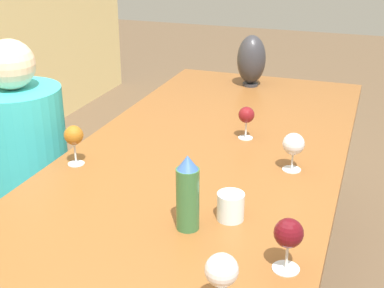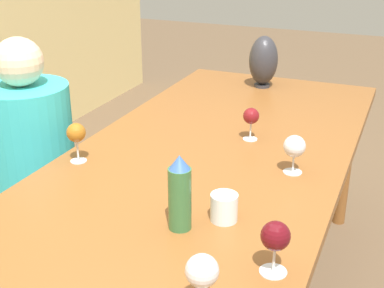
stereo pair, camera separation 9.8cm
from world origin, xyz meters
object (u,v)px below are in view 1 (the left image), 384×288
object	(u,v)px
wine_glass_4	(222,272)
person_far	(27,169)
wine_glass_0	(74,136)
wine_glass_2	(293,145)
vase	(251,60)
water_bottle	(188,194)
wine_glass_3	(246,116)
water_tumbler	(231,206)
chair_far	(14,194)
wine_glass_1	(289,234)

from	to	relation	value
wine_glass_4	person_far	distance (m)	1.33
wine_glass_0	wine_glass_2	xyz separation A→B (m)	(0.21, -0.73, -0.01)
vase	water_bottle	bearing A→B (deg)	-173.26
wine_glass_4	person_far	world-z (taller)	person_far
vase	person_far	bearing A→B (deg)	144.07
wine_glass_0	wine_glass_3	distance (m)	0.67
wine_glass_4	person_far	size ratio (longest dim) A/B	0.13
vase	person_far	size ratio (longest dim) A/B	0.23
water_tumbler	vase	distance (m)	1.37
wine_glass_2	person_far	world-z (taller)	person_far
water_bottle	wine_glass_0	xyz separation A→B (m)	(0.27, 0.52, -0.00)
water_tumbler	chair_far	bearing A→B (deg)	71.16
wine_glass_0	chair_far	xyz separation A→B (m)	(0.18, 0.44, -0.40)
wine_glass_1	chair_far	size ratio (longest dim) A/B	0.16
chair_far	wine_glass_3	bearing A→B (deg)	-74.78
wine_glass_1	chair_far	distance (m)	1.43
vase	chair_far	distance (m)	1.33
wine_glass_1	wine_glass_4	distance (m)	0.23
wine_glass_1	chair_far	bearing A→B (deg)	66.38
water_bottle	wine_glass_0	distance (m)	0.59
wine_glass_1	wine_glass_4	bearing A→B (deg)	151.39
vase	wine_glass_2	world-z (taller)	vase
water_tumbler	wine_glass_0	distance (m)	0.65
wine_glass_4	wine_glass_1	bearing A→B (deg)	-28.61
water_tumbler	wine_glass_0	xyz separation A→B (m)	(0.18, 0.62, 0.07)
chair_far	person_far	size ratio (longest dim) A/B	0.76
chair_far	wine_glass_1	bearing A→B (deg)	-113.62
vase	wine_glass_0	xyz separation A→B (m)	(-1.16, 0.35, -0.03)
chair_far	person_far	distance (m)	0.16
water_tumbler	wine_glass_1	distance (m)	0.28
water_bottle	chair_far	size ratio (longest dim) A/B	0.26
water_tumbler	person_far	world-z (taller)	person_far
wine_glass_3	person_far	size ratio (longest dim) A/B	0.11
water_bottle	vase	distance (m)	1.44
wine_glass_3	wine_glass_4	distance (m)	1.03
wine_glass_2	wine_glass_3	bearing A→B (deg)	43.93
water_bottle	chair_far	world-z (taller)	water_bottle
water_tumbler	wine_glass_2	bearing A→B (deg)	-16.04
water_tumbler	wine_glass_0	world-z (taller)	wine_glass_0
water_bottle	person_far	bearing A→B (deg)	62.87
water_bottle	wine_glass_3	bearing A→B (deg)	0.97
wine_glass_4	wine_glass_2	bearing A→B (deg)	-1.82
wine_glass_2	chair_far	xyz separation A→B (m)	(-0.03, 1.18, -0.39)
wine_glass_4	chair_far	world-z (taller)	wine_glass_4
wine_glass_1	chair_far	world-z (taller)	wine_glass_1
wine_glass_3	wine_glass_4	world-z (taller)	wine_glass_4
vase	chair_far	bearing A→B (deg)	140.96
vase	wine_glass_4	bearing A→B (deg)	-168.38
wine_glass_3	wine_glass_2	bearing A→B (deg)	-136.07
wine_glass_3	wine_glass_4	size ratio (longest dim) A/B	0.90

